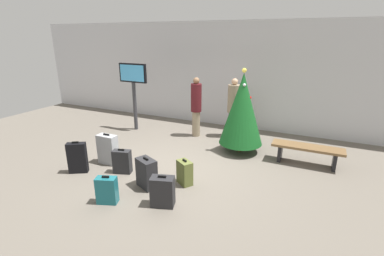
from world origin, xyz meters
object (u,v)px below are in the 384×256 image
object	(u,v)px
suitcase_2	(107,190)
holiday_tree	(242,109)
suitcase_4	(185,173)
suitcase_6	(108,149)
waiting_bench	(307,151)
suitcase_5	(147,173)
traveller_0	(234,107)
traveller_1	(196,106)
suitcase_1	(163,192)
suitcase_3	(122,162)
flight_info_kiosk	(133,83)
suitcase_0	(77,158)

from	to	relation	value
suitcase_2	holiday_tree	bearing A→B (deg)	65.61
suitcase_4	suitcase_6	size ratio (longest dim) A/B	0.73
waiting_bench	suitcase_6	distance (m)	4.85
suitcase_6	suitcase_5	bearing A→B (deg)	-20.61
holiday_tree	traveller_0	size ratio (longest dim) A/B	1.24
traveller_1	suitcase_2	distance (m)	4.18
waiting_bench	suitcase_1	distance (m)	3.76
traveller_1	suitcase_3	bearing A→B (deg)	-99.50
traveller_0	suitcase_2	size ratio (longest dim) A/B	3.23
flight_info_kiosk	suitcase_2	distance (m)	4.59
holiday_tree	suitcase_2	bearing A→B (deg)	-114.39
holiday_tree	suitcase_1	world-z (taller)	holiday_tree
traveller_1	suitcase_5	xyz separation A→B (m)	(0.37, -3.31, -0.66)
suitcase_1	suitcase_5	size ratio (longest dim) A/B	0.93
waiting_bench	suitcase_2	distance (m)	4.68
suitcase_0	suitcase_2	size ratio (longest dim) A/B	1.35
suitcase_6	suitcase_4	bearing A→B (deg)	-3.23
traveller_0	suitcase_0	world-z (taller)	traveller_0
suitcase_4	suitcase_5	size ratio (longest dim) A/B	0.85
traveller_0	suitcase_4	xyz separation A→B (m)	(-0.03, -3.30, -0.69)
traveller_1	flight_info_kiosk	bearing A→B (deg)	-172.84
suitcase_0	suitcase_3	xyz separation A→B (m)	(0.93, 0.42, -0.09)
flight_info_kiosk	suitcase_1	size ratio (longest dim) A/B	3.56
suitcase_2	suitcase_1	bearing A→B (deg)	20.19
traveller_0	suitcase_1	bearing A→B (deg)	-90.55
holiday_tree	suitcase_4	size ratio (longest dim) A/B	4.00
waiting_bench	traveller_1	xyz separation A→B (m)	(-3.29, 0.77, 0.61)
flight_info_kiosk	suitcase_1	xyz separation A→B (m)	(3.11, -3.49, -1.27)
waiting_bench	traveller_1	size ratio (longest dim) A/B	0.90
waiting_bench	suitcase_6	xyz separation A→B (m)	(-4.43, -1.98, -0.00)
traveller_1	suitcase_1	size ratio (longest dim) A/B	3.00
traveller_1	suitcase_3	size ratio (longest dim) A/B	3.15
suitcase_3	suitcase_6	distance (m)	0.69
suitcase_6	traveller_1	bearing A→B (deg)	67.56
flight_info_kiosk	holiday_tree	bearing A→B (deg)	-5.83
flight_info_kiosk	waiting_bench	xyz separation A→B (m)	(5.39, -0.50, -1.19)
suitcase_3	holiday_tree	bearing A→B (deg)	48.33
suitcase_1	suitcase_3	world-z (taller)	suitcase_1
suitcase_1	suitcase_6	distance (m)	2.37
holiday_tree	suitcase_4	distance (m)	2.48
waiting_bench	suitcase_2	xyz separation A→B (m)	(-3.27, -3.35, -0.10)
suitcase_5	holiday_tree	bearing A→B (deg)	65.28
holiday_tree	suitcase_1	distance (m)	3.29
waiting_bench	suitcase_5	xyz separation A→B (m)	(-2.92, -2.55, -0.05)
holiday_tree	traveller_1	size ratio (longest dim) A/B	1.22
suitcase_3	suitcase_5	size ratio (longest dim) A/B	0.88
flight_info_kiosk	traveller_1	bearing A→B (deg)	7.16
holiday_tree	suitcase_3	size ratio (longest dim) A/B	3.85
flight_info_kiosk	traveller_1	distance (m)	2.20
suitcase_2	suitcase_5	distance (m)	0.88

